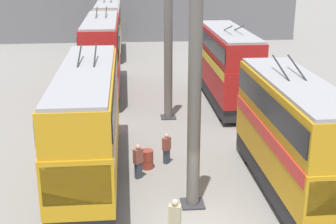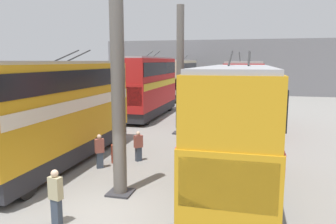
{
  "view_description": "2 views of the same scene",
  "coord_description": "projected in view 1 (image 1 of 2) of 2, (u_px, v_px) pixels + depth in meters",
  "views": [
    {
      "loc": [
        -15.02,
        2.52,
        9.57
      ],
      "look_at": [
        9.92,
        0.27,
        1.3
      ],
      "focal_mm": 50.0,
      "sensor_mm": 36.0,
      "label": 1
    },
    {
      "loc": [
        -9.46,
        -4.72,
        5.08
      ],
      "look_at": [
        13.14,
        0.97,
        1.44
      ],
      "focal_mm": 35.0,
      "sensor_mm": 36.0,
      "label": 2
    }
  ],
  "objects": [
    {
      "name": "bus_right_far",
      "position": [
        108.0,
        26.0,
        47.79
      ],
      "size": [
        10.26,
        2.54,
        5.88
      ],
      "color": "black",
      "rests_on": "ground_plane"
    },
    {
      "name": "person_aisle_midway",
      "position": [
        167.0,
        148.0,
        22.67
      ],
      "size": [
        0.47,
        0.46,
        1.55
      ],
      "rotation": [
        0.0,
        0.0,
        3.96
      ],
      "color": "#384251",
      "rests_on": "ground_plane"
    },
    {
      "name": "support_column_far",
      "position": [
        168.0,
        51.0,
        28.11
      ],
      "size": [
        0.93,
        0.93,
        8.8
      ],
      "color": "#605B56",
      "rests_on": "ground_plane"
    },
    {
      "name": "person_aisle_foreground",
      "position": [
        175.0,
        221.0,
        16.11
      ],
      "size": [
        0.33,
        0.46,
        1.78
      ],
      "rotation": [
        0.0,
        0.0,
        2.91
      ],
      "color": "#384251",
      "rests_on": "ground_plane"
    },
    {
      "name": "support_column_near",
      "position": [
        194.0,
        105.0,
        17.73
      ],
      "size": [
        0.93,
        0.93,
        8.8
      ],
      "color": "#605B56",
      "rests_on": "ground_plane"
    },
    {
      "name": "bus_right_mid",
      "position": [
        102.0,
        51.0,
        34.19
      ],
      "size": [
        10.84,
        2.54,
        6.05
      ],
      "color": "black",
      "rests_on": "ground_plane"
    },
    {
      "name": "oil_drum",
      "position": [
        147.0,
        159.0,
        22.25
      ],
      "size": [
        0.62,
        0.62,
        0.91
      ],
      "color": "#933828",
      "rests_on": "ground_plane"
    },
    {
      "name": "depot_back_wall",
      "position": [
        146.0,
        7.0,
        54.99
      ],
      "size": [
        0.5,
        36.0,
        8.24
      ],
      "color": "slate",
      "rests_on": "ground_plane"
    },
    {
      "name": "bus_right_near",
      "position": [
        88.0,
        117.0,
        20.58
      ],
      "size": [
        11.32,
        2.54,
        5.7
      ],
      "color": "black",
      "rests_on": "ground_plane"
    },
    {
      "name": "bus_left_near",
      "position": [
        294.0,
        131.0,
        19.31
      ],
      "size": [
        9.43,
        2.54,
        5.51
      ],
      "color": "black",
      "rests_on": "ground_plane"
    },
    {
      "name": "person_by_right_row",
      "position": [
        138.0,
        161.0,
        21.1
      ],
      "size": [
        0.45,
        0.48,
        1.65
      ],
      "rotation": [
        0.0,
        0.0,
        0.65
      ],
      "color": "#384251",
      "rests_on": "ground_plane"
    },
    {
      "name": "bus_left_far",
      "position": [
        228.0,
        62.0,
        31.57
      ],
      "size": [
        10.11,
        2.54,
        5.67
      ],
      "color": "black",
      "rests_on": "ground_plane"
    }
  ]
}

